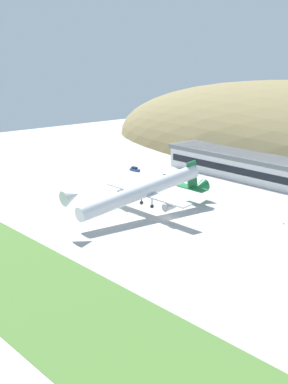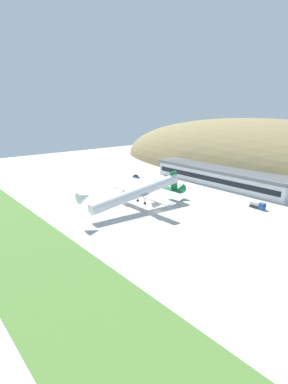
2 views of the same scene
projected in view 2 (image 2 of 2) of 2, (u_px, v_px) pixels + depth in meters
ground_plane at (157, 212)px, 122.25m from camera, size 361.48×361.48×0.00m
grass_strip_foreground at (25, 251)px, 89.30m from camera, size 325.33×28.36×0.08m
hill_backdrop at (256, 171)px, 200.27m from camera, size 253.31×89.83×68.64m
terminal_building at (222, 175)px, 164.90m from camera, size 80.79×20.01×9.39m
cargo_airplane at (139, 193)px, 123.09m from camera, size 34.03×54.48×11.75m
service_car_0 at (157, 182)px, 168.54m from camera, size 4.00×1.76×1.53m
service_car_1 at (136, 177)px, 180.91m from camera, size 4.54×2.00×1.68m
fuel_truck at (257, 205)px, 126.06m from camera, size 6.67×2.44×3.05m
traffic_cone_0 at (145, 185)px, 163.62m from camera, size 0.52×0.52×0.58m
traffic_cone_1 at (240, 216)px, 116.49m from camera, size 0.52×0.52×0.58m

